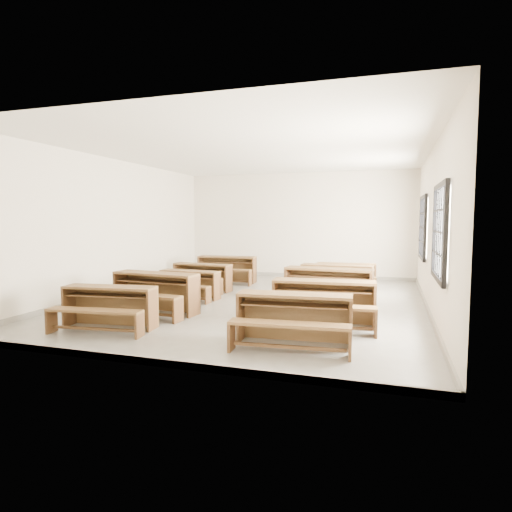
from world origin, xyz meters
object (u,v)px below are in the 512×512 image
(desk_set_1, at_px, (154,290))
(desk_set_5, at_px, (294,315))
(desk_set_6, at_px, (323,300))
(desk_set_0, at_px, (108,304))
(desk_set_2, at_px, (189,282))
(desk_set_7, at_px, (328,285))
(desk_set_4, at_px, (227,267))
(desk_set_3, at_px, (201,275))
(desk_set_8, at_px, (336,278))
(desk_set_9, at_px, (346,274))

(desk_set_1, height_order, desk_set_5, desk_set_1)
(desk_set_6, bearing_deg, desk_set_5, -105.55)
(desk_set_1, bearing_deg, desk_set_6, 4.72)
(desk_set_0, height_order, desk_set_2, desk_set_0)
(desk_set_0, xyz_separation_m, desk_set_7, (3.20, 2.77, 0.06))
(desk_set_4, bearing_deg, desk_set_6, -55.06)
(desk_set_3, bearing_deg, desk_set_7, -12.72)
(desk_set_3, height_order, desk_set_6, desk_set_6)
(desk_set_6, distance_m, desk_set_8, 2.81)
(desk_set_1, relative_size, desk_set_6, 1.01)
(desk_set_0, xyz_separation_m, desk_set_4, (-0.03, 5.34, 0.03))
(desk_set_7, bearing_deg, desk_set_3, 165.58)
(desk_set_4, height_order, desk_set_7, desk_set_7)
(desk_set_8, bearing_deg, desk_set_5, -89.26)
(desk_set_1, bearing_deg, desk_set_8, 47.05)
(desk_set_8, xyz_separation_m, desk_set_9, (0.11, 1.10, -0.04))
(desk_set_3, bearing_deg, desk_set_0, -83.41)
(desk_set_5, distance_m, desk_set_9, 5.12)
(desk_set_5, bearing_deg, desk_set_9, 83.11)
(desk_set_6, relative_size, desk_set_7, 0.97)
(desk_set_2, height_order, desk_set_7, desk_set_7)
(desk_set_6, distance_m, desk_set_7, 1.56)
(desk_set_2, relative_size, desk_set_5, 0.85)
(desk_set_0, bearing_deg, desk_set_7, 34.25)
(desk_set_1, bearing_deg, desk_set_5, -17.27)
(desk_set_4, relative_size, desk_set_9, 1.12)
(desk_set_1, xyz_separation_m, desk_set_9, (3.22, 3.88, -0.06))
(desk_set_4, bearing_deg, desk_set_8, -26.39)
(desk_set_0, height_order, desk_set_5, desk_set_5)
(desk_set_2, distance_m, desk_set_9, 4.00)
(desk_set_2, bearing_deg, desk_set_5, -38.84)
(desk_set_0, xyz_separation_m, desk_set_6, (3.34, 1.22, 0.04))
(desk_set_5, relative_size, desk_set_6, 0.96)
(desk_set_0, relative_size, desk_set_8, 0.97)
(desk_set_0, relative_size, desk_set_1, 0.91)
(desk_set_1, distance_m, desk_set_5, 3.24)
(desk_set_5, height_order, desk_set_9, desk_set_5)
(desk_set_2, distance_m, desk_set_4, 2.55)
(desk_set_3, xyz_separation_m, desk_set_6, (3.45, -2.62, 0.05))
(desk_set_5, bearing_deg, desk_set_3, 125.52)
(desk_set_0, distance_m, desk_set_8, 5.15)
(desk_set_7, distance_m, desk_set_8, 1.25)
(desk_set_2, height_order, desk_set_9, desk_set_9)
(desk_set_3, distance_m, desk_set_6, 4.33)
(desk_set_0, height_order, desk_set_9, desk_set_0)
(desk_set_6, bearing_deg, desk_set_0, -164.50)
(desk_set_0, relative_size, desk_set_5, 0.96)
(desk_set_9, bearing_deg, desk_set_8, -99.00)
(desk_set_0, xyz_separation_m, desk_set_5, (3.11, 0.00, 0.02))
(desk_set_1, relative_size, desk_set_9, 1.18)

